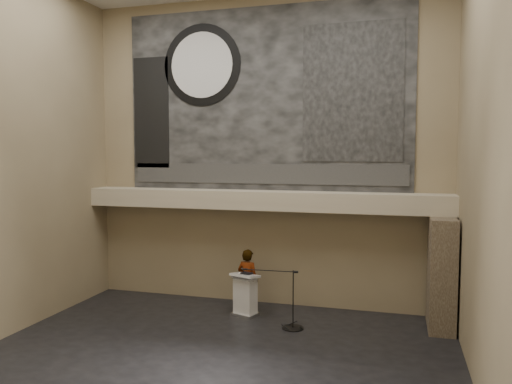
% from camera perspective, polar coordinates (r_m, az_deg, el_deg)
% --- Properties ---
extents(floor, '(10.00, 10.00, 0.00)m').
position_cam_1_polar(floor, '(10.90, -4.87, -18.33)').
color(floor, black).
rests_on(floor, ground).
extents(wall_back, '(10.00, 0.02, 8.50)m').
position_cam_1_polar(wall_back, '(13.86, 0.91, 4.58)').
color(wall_back, '#79694D').
rests_on(wall_back, floor).
extents(wall_front, '(10.00, 0.02, 8.50)m').
position_cam_1_polar(wall_front, '(6.48, -17.84, 4.51)').
color(wall_front, '#79694D').
rests_on(wall_front, floor).
extents(wall_left, '(0.02, 8.00, 8.50)m').
position_cam_1_polar(wall_left, '(12.73, -26.61, 4.12)').
color(wall_left, '#79694D').
rests_on(wall_left, floor).
extents(wall_right, '(0.02, 8.00, 8.50)m').
position_cam_1_polar(wall_right, '(9.49, 24.51, 4.24)').
color(wall_right, '#79694D').
rests_on(wall_right, floor).
extents(soffit, '(10.00, 0.80, 0.50)m').
position_cam_1_polar(soffit, '(13.54, 0.47, -0.93)').
color(soffit, tan).
rests_on(soffit, wall_back).
extents(sprinkler_left, '(0.04, 0.04, 0.06)m').
position_cam_1_polar(sprinkler_left, '(14.03, -5.90, -1.91)').
color(sprinkler_left, '#B2893D').
rests_on(sprinkler_left, soffit).
extents(sprinkler_right, '(0.04, 0.04, 0.06)m').
position_cam_1_polar(sprinkler_right, '(13.14, 8.42, -2.37)').
color(sprinkler_right, '#B2893D').
rests_on(sprinkler_right, soffit).
extents(banner, '(8.00, 0.05, 5.00)m').
position_cam_1_polar(banner, '(13.91, 0.89, 10.56)').
color(banner, black).
rests_on(banner, wall_back).
extents(banner_text_strip, '(7.76, 0.02, 0.55)m').
position_cam_1_polar(banner_text_strip, '(13.81, 0.83, 2.09)').
color(banner_text_strip, '#2B2B2B').
rests_on(banner_text_strip, banner).
extents(banner_clock_rim, '(2.30, 0.02, 2.30)m').
position_cam_1_polar(banner_clock_rim, '(14.58, -6.21, 14.22)').
color(banner_clock_rim, black).
rests_on(banner_clock_rim, banner).
extents(banner_clock_face, '(1.84, 0.02, 1.84)m').
position_cam_1_polar(banner_clock_face, '(14.57, -6.24, 14.23)').
color(banner_clock_face, silver).
rests_on(banner_clock_face, banner).
extents(banner_building_print, '(2.60, 0.02, 3.60)m').
position_cam_1_polar(banner_building_print, '(13.47, 10.94, 11.11)').
color(banner_building_print, black).
rests_on(banner_building_print, banner).
extents(banner_brick_print, '(1.10, 0.02, 3.20)m').
position_cam_1_polar(banner_brick_print, '(15.09, -11.87, 8.84)').
color(banner_brick_print, black).
rests_on(banner_brick_print, banner).
extents(stone_pier, '(0.60, 1.40, 2.70)m').
position_cam_1_polar(stone_pier, '(12.91, 20.45, -8.68)').
color(stone_pier, '#433729').
rests_on(stone_pier, floor).
extents(lectern, '(0.80, 0.68, 1.13)m').
position_cam_1_polar(lectern, '(13.21, -1.23, -11.66)').
color(lectern, silver).
rests_on(lectern, floor).
extents(binder, '(0.32, 0.29, 0.04)m').
position_cam_1_polar(binder, '(13.07, -1.10, -9.28)').
color(binder, black).
rests_on(binder, lectern).
extents(papers, '(0.22, 0.29, 0.00)m').
position_cam_1_polar(papers, '(13.10, -1.69, -9.32)').
color(papers, white).
rests_on(papers, lectern).
extents(speaker_person, '(0.68, 0.52, 1.67)m').
position_cam_1_polar(speaker_person, '(13.53, -0.95, -10.03)').
color(speaker_person, silver).
rests_on(speaker_person, floor).
extents(mic_stand, '(1.52, 0.52, 1.43)m').
position_cam_1_polar(mic_stand, '(12.44, 4.03, -14.34)').
color(mic_stand, black).
rests_on(mic_stand, floor).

